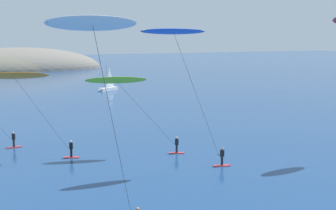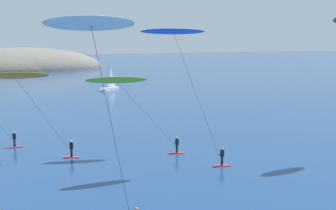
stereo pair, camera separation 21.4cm
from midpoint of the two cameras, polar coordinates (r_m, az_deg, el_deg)
headland_island at (r=167.08m, az=-20.41°, el=4.48°), size 65.15×32.28×16.54m
sailboat_far at (r=94.30m, az=-8.31°, el=2.32°), size 5.69×3.63×5.70m
kitesurfer_white at (r=22.31m, az=-9.89°, el=8.42°), size 5.68×1.59×12.58m
kitesurfer_blue at (r=34.90m, az=1.23°, el=8.26°), size 8.46×1.52×12.25m
kitesurfer_orange at (r=40.91m, az=-19.90°, el=3.15°), size 8.70×3.29×8.47m
kitesurfer_lime at (r=40.39m, az=-6.48°, el=2.57°), size 9.38×3.53×7.91m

